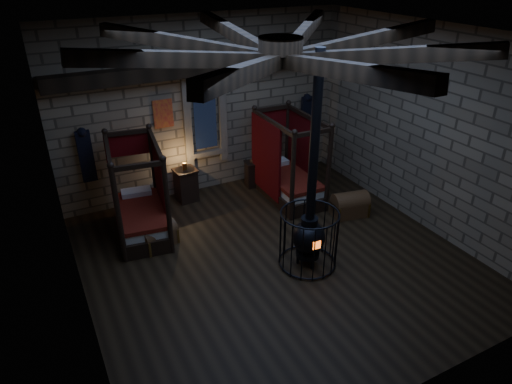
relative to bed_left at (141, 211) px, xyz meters
name	(u,v)px	position (x,y,z in m)	size (l,w,h in m)	color
room	(277,64)	(2.04, -2.09, 3.25)	(7.02, 7.02, 4.29)	black
bed_left	(141,211)	(0.00, 0.00, 0.00)	(1.26, 2.03, 2.00)	black
bed_right	(287,178)	(3.57, -0.06, 0.01)	(1.07, 1.97, 2.04)	black
trunk_left	(157,236)	(0.13, -0.69, -0.25)	(0.85, 0.69, 0.54)	brown
trunk_right	(350,205)	(4.37, -1.49, -0.24)	(0.87, 0.64, 0.58)	brown
nightstand_left	(186,185)	(1.33, 0.89, -0.08)	(0.54, 0.52, 0.98)	black
nightstand_right	(253,174)	(3.10, 0.84, -0.16)	(0.47, 0.46, 0.72)	black
stove	(309,235)	(2.50, -2.61, 0.17)	(1.10, 1.10, 4.05)	black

